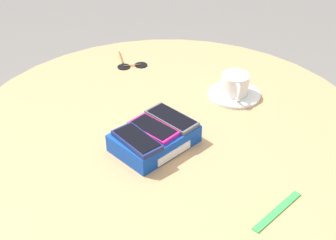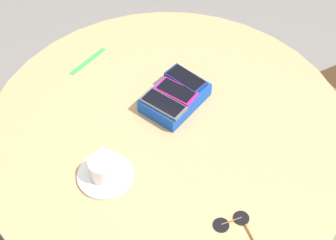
{
  "view_description": "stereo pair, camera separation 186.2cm",
  "coord_description": "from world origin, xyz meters",
  "px_view_note": "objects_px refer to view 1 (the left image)",
  "views": [
    {
      "loc": [
        -0.76,
        -0.61,
        1.45
      ],
      "look_at": [
        0.0,
        0.0,
        0.79
      ],
      "focal_mm": 50.0,
      "sensor_mm": 36.0,
      "label": 1
    },
    {
      "loc": [
        0.74,
        0.44,
        1.79
      ],
      "look_at": [
        0.0,
        0.0,
        0.79
      ],
      "focal_mm": 50.0,
      "sensor_mm": 36.0,
      "label": 2
    }
  ],
  "objects_px": {
    "round_table": "(168,163)",
    "lanyard_strap": "(277,211)",
    "coffee_cup": "(235,84)",
    "saucer": "(234,94)",
    "sunglasses": "(131,65)",
    "phone_magenta": "(153,128)",
    "phone_navy": "(137,140)",
    "phone_box": "(155,138)",
    "phone_gray": "(172,118)"
  },
  "relations": [
    {
      "from": "phone_box",
      "to": "phone_magenta",
      "type": "height_order",
      "value": "phone_magenta"
    },
    {
      "from": "round_table",
      "to": "phone_gray",
      "type": "bearing_deg",
      "value": -127.33
    },
    {
      "from": "phone_navy",
      "to": "sunglasses",
      "type": "relative_size",
      "value": 0.98
    },
    {
      "from": "saucer",
      "to": "sunglasses",
      "type": "relative_size",
      "value": 1.09
    },
    {
      "from": "round_table",
      "to": "sunglasses",
      "type": "height_order",
      "value": "sunglasses"
    },
    {
      "from": "sunglasses",
      "to": "phone_magenta",
      "type": "bearing_deg",
      "value": -130.07
    },
    {
      "from": "phone_navy",
      "to": "phone_gray",
      "type": "distance_m",
      "value": 0.12
    },
    {
      "from": "phone_magenta",
      "to": "sunglasses",
      "type": "distance_m",
      "value": 0.42
    },
    {
      "from": "coffee_cup",
      "to": "phone_navy",
      "type": "bearing_deg",
      "value": 175.86
    },
    {
      "from": "phone_navy",
      "to": "sunglasses",
      "type": "bearing_deg",
      "value": 44.46
    },
    {
      "from": "phone_magenta",
      "to": "saucer",
      "type": "distance_m",
      "value": 0.32
    },
    {
      "from": "phone_magenta",
      "to": "saucer",
      "type": "height_order",
      "value": "phone_magenta"
    },
    {
      "from": "phone_navy",
      "to": "saucer",
      "type": "height_order",
      "value": "phone_navy"
    },
    {
      "from": "phone_navy",
      "to": "phone_box",
      "type": "bearing_deg",
      "value": -1.53
    },
    {
      "from": "lanyard_strap",
      "to": "phone_gray",
      "type": "bearing_deg",
      "value": 77.64
    },
    {
      "from": "saucer",
      "to": "lanyard_strap",
      "type": "distance_m",
      "value": 0.45
    },
    {
      "from": "saucer",
      "to": "phone_navy",
      "type": "bearing_deg",
      "value": 176.14
    },
    {
      "from": "coffee_cup",
      "to": "sunglasses",
      "type": "xyz_separation_m",
      "value": [
        -0.05,
        0.35,
        -0.04
      ]
    },
    {
      "from": "lanyard_strap",
      "to": "sunglasses",
      "type": "relative_size",
      "value": 1.11
    },
    {
      "from": "sunglasses",
      "to": "phone_gray",
      "type": "bearing_deg",
      "value": -122.54
    },
    {
      "from": "phone_box",
      "to": "lanyard_strap",
      "type": "xyz_separation_m",
      "value": [
        -0.01,
        -0.33,
        -0.02
      ]
    },
    {
      "from": "round_table",
      "to": "lanyard_strap",
      "type": "bearing_deg",
      "value": -104.77
    },
    {
      "from": "phone_gray",
      "to": "coffee_cup",
      "type": "distance_m",
      "value": 0.26
    },
    {
      "from": "saucer",
      "to": "phone_box",
      "type": "bearing_deg",
      "value": 175.7
    },
    {
      "from": "sunglasses",
      "to": "phone_box",
      "type": "bearing_deg",
      "value": -129.72
    },
    {
      "from": "phone_magenta",
      "to": "lanyard_strap",
      "type": "xyz_separation_m",
      "value": [
        -0.01,
        -0.34,
        -0.05
      ]
    },
    {
      "from": "saucer",
      "to": "coffee_cup",
      "type": "xyz_separation_m",
      "value": [
        -0.0,
        -0.0,
        0.03
      ]
    },
    {
      "from": "phone_magenta",
      "to": "round_table",
      "type": "bearing_deg",
      "value": 15.3
    },
    {
      "from": "phone_box",
      "to": "phone_gray",
      "type": "relative_size",
      "value": 1.48
    },
    {
      "from": "phone_gray",
      "to": "phone_magenta",
      "type": "bearing_deg",
      "value": 173.91
    },
    {
      "from": "coffee_cup",
      "to": "sunglasses",
      "type": "distance_m",
      "value": 0.36
    },
    {
      "from": "phone_gray",
      "to": "sunglasses",
      "type": "distance_m",
      "value": 0.39
    },
    {
      "from": "phone_navy",
      "to": "sunglasses",
      "type": "height_order",
      "value": "phone_navy"
    },
    {
      "from": "phone_box",
      "to": "phone_magenta",
      "type": "xyz_separation_m",
      "value": [
        -0.0,
        0.0,
        0.03
      ]
    },
    {
      "from": "phone_magenta",
      "to": "coffee_cup",
      "type": "bearing_deg",
      "value": -5.13
    },
    {
      "from": "phone_magenta",
      "to": "coffee_cup",
      "type": "xyz_separation_m",
      "value": [
        0.32,
        -0.03,
        -0.01
      ]
    },
    {
      "from": "phone_box",
      "to": "phone_navy",
      "type": "relative_size",
      "value": 1.54
    },
    {
      "from": "phone_box",
      "to": "phone_magenta",
      "type": "distance_m",
      "value": 0.03
    },
    {
      "from": "phone_box",
      "to": "sunglasses",
      "type": "height_order",
      "value": "phone_box"
    },
    {
      "from": "phone_box",
      "to": "phone_gray",
      "type": "xyz_separation_m",
      "value": [
        0.06,
        -0.0,
        0.03
      ]
    },
    {
      "from": "phone_navy",
      "to": "phone_magenta",
      "type": "relative_size",
      "value": 1.08
    },
    {
      "from": "saucer",
      "to": "lanyard_strap",
      "type": "height_order",
      "value": "saucer"
    },
    {
      "from": "phone_navy",
      "to": "saucer",
      "type": "relative_size",
      "value": 0.9
    },
    {
      "from": "round_table",
      "to": "lanyard_strap",
      "type": "xyz_separation_m",
      "value": [
        -0.09,
        -0.36,
        0.12
      ]
    },
    {
      "from": "saucer",
      "to": "sunglasses",
      "type": "xyz_separation_m",
      "value": [
        -0.05,
        0.35,
        -0.0
      ]
    },
    {
      "from": "phone_navy",
      "to": "phone_gray",
      "type": "xyz_separation_m",
      "value": [
        0.12,
        -0.01,
        -0.0
      ]
    },
    {
      "from": "lanyard_strap",
      "to": "coffee_cup",
      "type": "bearing_deg",
      "value": 43.2
    },
    {
      "from": "phone_gray",
      "to": "coffee_cup",
      "type": "height_order",
      "value": "coffee_cup"
    },
    {
      "from": "round_table",
      "to": "coffee_cup",
      "type": "height_order",
      "value": "coffee_cup"
    },
    {
      "from": "phone_gray",
      "to": "saucer",
      "type": "distance_m",
      "value": 0.26
    }
  ]
}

